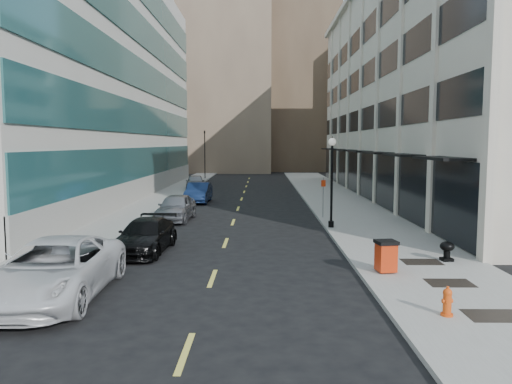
{
  "coord_description": "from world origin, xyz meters",
  "views": [
    {
      "loc": [
        1.67,
        -14.43,
        4.54
      ],
      "look_at": [
        1.35,
        11.49,
        2.0
      ],
      "focal_mm": 35.0,
      "sensor_mm": 36.0,
      "label": 1
    }
  ],
  "objects_px": {
    "car_white_van": "(54,270)",
    "car_silver_sedan": "(176,207)",
    "urn_planter": "(447,249)",
    "car_black_pickup": "(145,236)",
    "car_blue_sedan": "(199,193)",
    "traffic_signal": "(205,134)",
    "car_grey_sedan": "(195,182)",
    "trash_bin": "(386,255)",
    "sign_post": "(323,192)",
    "fire_hydrant": "(447,302)",
    "lamppost": "(332,174)"
  },
  "relations": [
    {
      "from": "car_blue_sedan",
      "to": "fire_hydrant",
      "type": "relative_size",
      "value": 6.05
    },
    {
      "from": "fire_hydrant",
      "to": "trash_bin",
      "type": "relative_size",
      "value": 0.7
    },
    {
      "from": "car_blue_sedan",
      "to": "car_grey_sedan",
      "type": "relative_size",
      "value": 1.05
    },
    {
      "from": "fire_hydrant",
      "to": "trash_bin",
      "type": "distance_m",
      "value": 4.35
    },
    {
      "from": "car_white_van",
      "to": "urn_planter",
      "type": "distance_m",
      "value": 13.68
    },
    {
      "from": "sign_post",
      "to": "urn_planter",
      "type": "distance_m",
      "value": 11.53
    },
    {
      "from": "traffic_signal",
      "to": "fire_hydrant",
      "type": "xyz_separation_m",
      "value": [
        11.9,
        -50.0,
        -5.19
      ]
    },
    {
      "from": "car_blue_sedan",
      "to": "fire_hydrant",
      "type": "xyz_separation_m",
      "value": [
        9.6,
        -25.54,
        -0.24
      ]
    },
    {
      "from": "car_silver_sedan",
      "to": "fire_hydrant",
      "type": "xyz_separation_m",
      "value": [
        9.79,
        -16.59,
        -0.26
      ]
    },
    {
      "from": "urn_planter",
      "to": "car_black_pickup",
      "type": "bearing_deg",
      "value": 170.38
    },
    {
      "from": "car_white_van",
      "to": "car_silver_sedan",
      "type": "distance_m",
      "value": 14.86
    },
    {
      "from": "lamppost",
      "to": "fire_hydrant",
      "type": "bearing_deg",
      "value": -85.34
    },
    {
      "from": "car_white_van",
      "to": "sign_post",
      "type": "distance_m",
      "value": 18.08
    },
    {
      "from": "car_white_van",
      "to": "trash_bin",
      "type": "bearing_deg",
      "value": 12.72
    },
    {
      "from": "car_black_pickup",
      "to": "car_grey_sedan",
      "type": "distance_m",
      "value": 27.62
    },
    {
      "from": "car_white_van",
      "to": "car_black_pickup",
      "type": "bearing_deg",
      "value": 77.84
    },
    {
      "from": "trash_bin",
      "to": "car_blue_sedan",
      "type": "bearing_deg",
      "value": 103.66
    },
    {
      "from": "fire_hydrant",
      "to": "traffic_signal",
      "type": "bearing_deg",
      "value": 96.71
    },
    {
      "from": "car_white_van",
      "to": "car_silver_sedan",
      "type": "height_order",
      "value": "car_white_van"
    },
    {
      "from": "traffic_signal",
      "to": "fire_hydrant",
      "type": "relative_size",
      "value": 9.08
    },
    {
      "from": "fire_hydrant",
      "to": "trash_bin",
      "type": "xyz_separation_m",
      "value": [
        -0.5,
        4.32,
        0.22
      ]
    },
    {
      "from": "car_silver_sedan",
      "to": "car_white_van",
      "type": "bearing_deg",
      "value": -91.18
    },
    {
      "from": "fire_hydrant",
      "to": "trash_bin",
      "type": "height_order",
      "value": "trash_bin"
    },
    {
      "from": "traffic_signal",
      "to": "trash_bin",
      "type": "bearing_deg",
      "value": -75.99
    },
    {
      "from": "car_silver_sedan",
      "to": "urn_planter",
      "type": "height_order",
      "value": "car_silver_sedan"
    },
    {
      "from": "car_blue_sedan",
      "to": "urn_planter",
      "type": "xyz_separation_m",
      "value": [
        11.8,
        -19.53,
        -0.17
      ]
    },
    {
      "from": "sign_post",
      "to": "car_blue_sedan",
      "type": "bearing_deg",
      "value": 116.3
    },
    {
      "from": "trash_bin",
      "to": "urn_planter",
      "type": "relative_size",
      "value": 1.49
    },
    {
      "from": "car_white_van",
      "to": "traffic_signal",
      "type": "bearing_deg",
      "value": 90.08
    },
    {
      "from": "trash_bin",
      "to": "car_black_pickup",
      "type": "bearing_deg",
      "value": 148.41
    },
    {
      "from": "trash_bin",
      "to": "lamppost",
      "type": "distance_m",
      "value": 9.45
    },
    {
      "from": "car_blue_sedan",
      "to": "fire_hydrant",
      "type": "height_order",
      "value": "car_blue_sedan"
    },
    {
      "from": "urn_planter",
      "to": "sign_post",
      "type": "bearing_deg",
      "value": 106.71
    },
    {
      "from": "car_black_pickup",
      "to": "car_blue_sedan",
      "type": "xyz_separation_m",
      "value": [
        0.0,
        17.53,
        0.08
      ]
    },
    {
      "from": "car_white_van",
      "to": "sign_post",
      "type": "bearing_deg",
      "value": 56.27
    },
    {
      "from": "car_white_van",
      "to": "fire_hydrant",
      "type": "distance_m",
      "value": 10.95
    },
    {
      "from": "car_grey_sedan",
      "to": "car_black_pickup",
      "type": "bearing_deg",
      "value": -94.1
    },
    {
      "from": "car_white_van",
      "to": "car_blue_sedan",
      "type": "bearing_deg",
      "value": 85.87
    },
    {
      "from": "fire_hydrant",
      "to": "lamppost",
      "type": "relative_size",
      "value": 0.16
    },
    {
      "from": "car_grey_sedan",
      "to": "sign_post",
      "type": "height_order",
      "value": "sign_post"
    },
    {
      "from": "car_silver_sedan",
      "to": "trash_bin",
      "type": "relative_size",
      "value": 4.18
    },
    {
      "from": "car_grey_sedan",
      "to": "fire_hydrant",
      "type": "xyz_separation_m",
      "value": [
        11.2,
        -35.58,
        -0.23
      ]
    },
    {
      "from": "car_grey_sedan",
      "to": "trash_bin",
      "type": "distance_m",
      "value": 33.04
    },
    {
      "from": "fire_hydrant",
      "to": "trash_bin",
      "type": "bearing_deg",
      "value": 89.93
    },
    {
      "from": "car_white_van",
      "to": "lamppost",
      "type": "height_order",
      "value": "lamppost"
    },
    {
      "from": "car_grey_sedan",
      "to": "fire_hydrant",
      "type": "height_order",
      "value": "car_grey_sedan"
    },
    {
      "from": "trash_bin",
      "to": "urn_planter",
      "type": "height_order",
      "value": "trash_bin"
    },
    {
      "from": "car_silver_sedan",
      "to": "urn_planter",
      "type": "relative_size",
      "value": 6.24
    },
    {
      "from": "sign_post",
      "to": "urn_planter",
      "type": "bearing_deg",
      "value": -91.84
    },
    {
      "from": "traffic_signal",
      "to": "car_silver_sedan",
      "type": "height_order",
      "value": "traffic_signal"
    }
  ]
}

